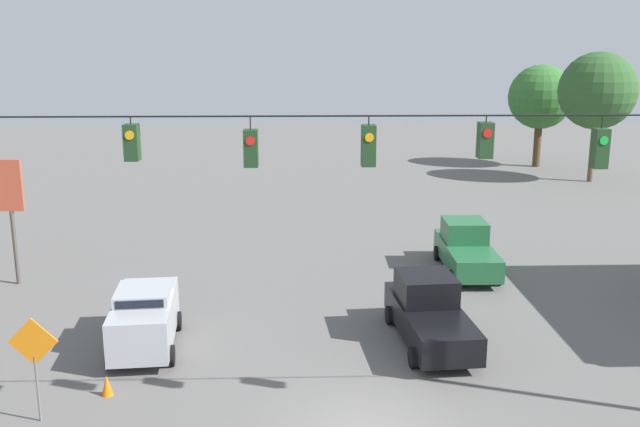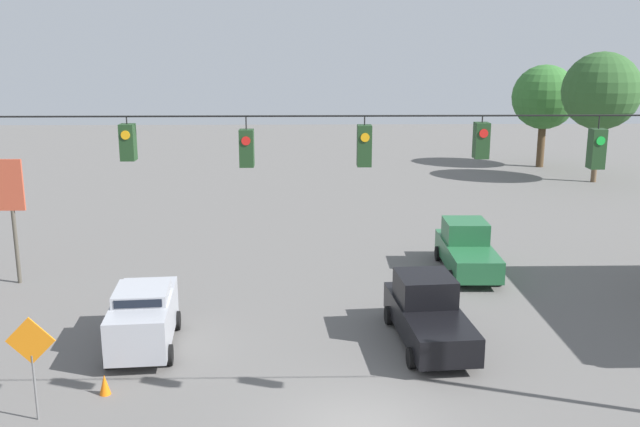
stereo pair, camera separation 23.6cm
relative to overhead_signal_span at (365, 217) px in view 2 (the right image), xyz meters
The scene contains 10 objects.
overhead_signal_span is the anchor object (origin of this frame).
sedan_silver_parked_shoulder 9.67m from the overhead_signal_span, 39.53° to the right, with size 2.31×4.43×2.02m.
pickup_truck_black_crossing_near 7.81m from the overhead_signal_span, 114.57° to the right, with size 2.49×5.49×2.12m.
pickup_truck_green_oncoming_far 14.93m from the overhead_signal_span, 112.94° to the right, with size 2.22×5.35×2.12m.
traffic_cone_nearest 9.09m from the overhead_signal_span, 17.90° to the right, with size 0.31×0.31×0.59m, color orange.
traffic_cone_second 9.94m from the overhead_signal_span, 32.51° to the right, with size 0.31×0.31×0.59m, color orange.
traffic_cone_third 11.17m from the overhead_signal_span, 42.61° to the right, with size 0.31×0.31×0.59m, color orange.
work_zone_sign 9.18m from the overhead_signal_span, ahead, with size 1.27×0.06×2.84m.
tree_horizon_left 43.07m from the overhead_signal_span, 113.67° to the right, with size 4.98×4.98×7.98m.
tree_horizon_right 38.15m from the overhead_signal_span, 119.96° to the right, with size 5.33×5.33×9.03m.
Camera 2 is at (1.36, 16.16, 9.55)m, focal length 40.00 mm.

